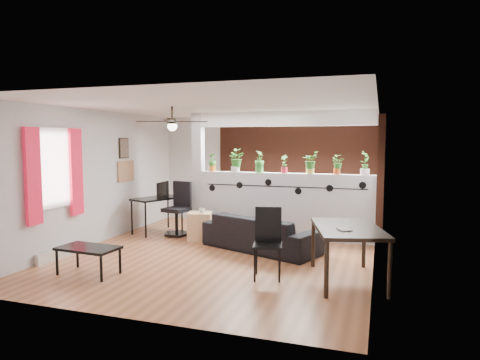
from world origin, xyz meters
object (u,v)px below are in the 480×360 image
at_px(ceiling_fan, 172,123).
at_px(sofa, 261,233).
at_px(cup, 202,210).
at_px(potted_plant_2, 259,161).
at_px(computer_desk, 157,201).
at_px(potted_plant_1, 235,160).
at_px(coffee_table, 88,250).
at_px(potted_plant_5, 337,164).
at_px(cube_shelf, 200,226).
at_px(office_chair, 178,212).
at_px(potted_plant_3, 284,163).
at_px(folding_chair, 268,236).
at_px(potted_plant_0, 212,162).
at_px(potted_plant_4, 310,162).
at_px(dining_table, 348,233).
at_px(potted_plant_6, 365,162).

xyz_separation_m(ceiling_fan, sofa, (1.41, 0.74, -2.01)).
height_order(ceiling_fan, cup, ceiling_fan).
bearing_deg(cup, potted_plant_2, 35.84).
bearing_deg(ceiling_fan, computer_desk, 128.02).
bearing_deg(ceiling_fan, potted_plant_1, 73.11).
bearing_deg(coffee_table, cup, 73.66).
xyz_separation_m(potted_plant_5, computer_desk, (-3.79, -0.34, -0.85)).
xyz_separation_m(cube_shelf, coffee_table, (-0.70, -2.57, 0.09)).
bearing_deg(computer_desk, potted_plant_5, 5.12).
bearing_deg(cube_shelf, computer_desk, 146.39).
bearing_deg(potted_plant_1, computer_desk, -168.61).
relative_size(potted_plant_2, office_chair, 0.40).
distance_m(potted_plant_3, computer_desk, 2.89).
distance_m(ceiling_fan, potted_plant_3, 2.53).
bearing_deg(folding_chair, computer_desk, 144.49).
bearing_deg(cube_shelf, potted_plant_3, 8.71).
bearing_deg(cube_shelf, ceiling_fan, -107.53).
distance_m(potted_plant_0, potted_plant_4, 2.11).
height_order(cube_shelf, folding_chair, folding_chair).
xyz_separation_m(potted_plant_5, cup, (-2.57, -0.72, -0.94)).
bearing_deg(computer_desk, potted_plant_3, 7.07).
bearing_deg(dining_table, potted_plant_3, 121.38).
height_order(potted_plant_5, computer_desk, potted_plant_5).
relative_size(potted_plant_2, cube_shelf, 0.80).
bearing_deg(potted_plant_5, potted_plant_3, 180.00).
relative_size(potted_plant_4, coffee_table, 0.48).
relative_size(potted_plant_6, office_chair, 0.42).
distance_m(potted_plant_1, coffee_table, 3.71).
distance_m(ceiling_fan, office_chair, 2.35).
height_order(dining_table, folding_chair, folding_chair).
relative_size(potted_plant_6, sofa, 0.22).
bearing_deg(ceiling_fan, office_chair, 113.21).
xyz_separation_m(potted_plant_2, potted_plant_6, (2.11, -0.00, 0.01)).
xyz_separation_m(ceiling_fan, potted_plant_5, (2.65, 1.80, -0.76)).
xyz_separation_m(potted_plant_1, potted_plant_6, (2.63, -0.00, -0.01)).
distance_m(potted_plant_5, cup, 2.83).
xyz_separation_m(potted_plant_3, potted_plant_6, (1.58, -0.00, 0.05)).
bearing_deg(ceiling_fan, potted_plant_4, 40.24).
bearing_deg(potted_plant_2, cup, -144.16).
distance_m(potted_plant_2, folding_chair, 2.83).
distance_m(ceiling_fan, potted_plant_4, 2.88).
bearing_deg(coffee_table, potted_plant_0, 78.13).
xyz_separation_m(potted_plant_1, office_chair, (-1.13, -0.44, -1.11)).
bearing_deg(potted_plant_5, computer_desk, -174.88).
relative_size(potted_plant_4, folding_chair, 0.44).
xyz_separation_m(potted_plant_4, potted_plant_5, (0.53, -0.00, -0.04)).
bearing_deg(potted_plant_3, sofa, -100.23).
bearing_deg(folding_chair, potted_plant_5, 73.72).
bearing_deg(potted_plant_5, potted_plant_2, 180.00).
distance_m(potted_plant_1, dining_table, 3.57).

